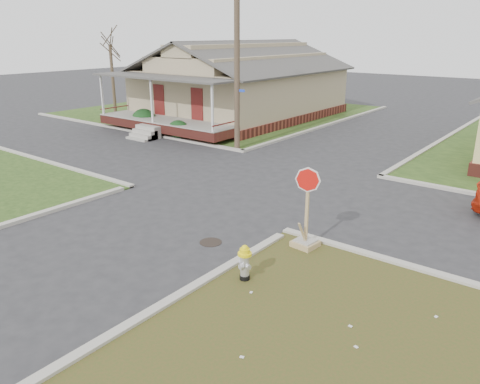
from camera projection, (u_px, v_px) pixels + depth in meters
The scene contains 11 objects.
ground at pixel (169, 219), 15.02m from camera, with size 120.00×120.00×0.00m, color #2A2A2D.
verge_far_left at pixel (220, 111), 36.02m from camera, with size 19.00×19.00×0.05m, color #253F16.
curbs at pixel (260, 182), 18.76m from camera, with size 80.00×40.00×0.12m, color #ABA79A, non-canonical shape.
manhole at pixel (211, 242), 13.36m from camera, with size 0.64×0.64×0.01m, color black.
corner_house at pixel (240, 85), 32.57m from camera, with size 10.10×15.50×5.30m.
utility_pole at pixel (237, 55), 22.62m from camera, with size 1.80×0.28×9.00m.
tree_far_left at pixel (113, 80), 33.63m from camera, with size 0.22×0.22×4.90m, color #403225.
fire_hydrant at pixel (245, 261), 11.11m from camera, with size 0.34×0.34×0.90m.
stop_sign at pixel (306, 230), 12.85m from camera, with size 0.65×0.63×2.29m.
hedge_left at pixel (144, 119), 28.94m from camera, with size 1.55×1.27×1.18m, color #123313.
hedge_right at pixel (178, 129), 26.31m from camera, with size 1.36×1.12×1.04m, color #123313.
Camera 1 is at (10.33, -9.63, 5.66)m, focal length 35.00 mm.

